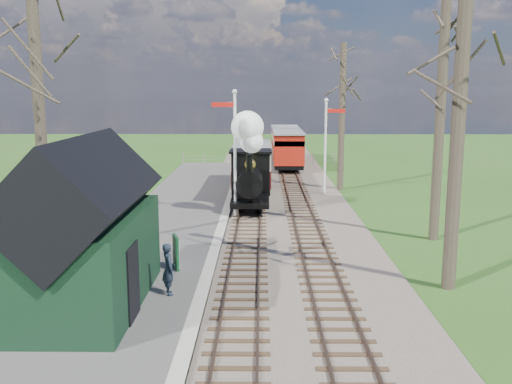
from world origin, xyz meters
TOP-DOWN VIEW (x-y plane):
  - ground at (0.00, 0.00)m, footprint 140.00×140.00m
  - distant_hills at (1.40, 64.38)m, footprint 114.40×48.00m
  - ballast_bed at (1.30, 22.00)m, footprint 8.00×60.00m
  - track_near at (0.00, 22.00)m, footprint 1.60×60.00m
  - track_far at (2.60, 22.00)m, footprint 1.60×60.00m
  - platform at (-3.50, 14.00)m, footprint 5.00×44.00m
  - coping_strip at (-1.20, 14.00)m, footprint 0.40×44.00m
  - station_shed at (-4.30, 4.00)m, footprint 3.25×6.30m
  - semaphore_near at (-0.77, 16.00)m, footprint 1.22×0.24m
  - semaphore_far at (4.37, 22.00)m, footprint 1.22×0.24m
  - bare_trees at (1.33, 10.10)m, footprint 15.51×22.39m
  - fence_line at (0.30, 36.00)m, footprint 12.60×0.08m
  - locomotive at (-0.01, 17.52)m, footprint 2.01×4.68m
  - coach at (0.00, 23.59)m, footprint 2.34×8.02m
  - red_carriage_a at (2.60, 32.84)m, footprint 2.35×5.82m
  - red_carriage_b at (2.60, 38.34)m, footprint 2.35×5.82m
  - sign_board at (-2.31, 7.32)m, footprint 0.33×0.76m
  - bench at (-3.41, 4.16)m, footprint 0.75×1.64m
  - person at (-2.16, 4.84)m, footprint 0.54×0.66m

SIDE VIEW (x-z plane):
  - distant_hills at x=1.40m, z-range -27.22..-5.20m
  - ground at x=0.00m, z-range 0.00..0.00m
  - ballast_bed at x=1.30m, z-range 0.00..0.10m
  - track_near at x=0.00m, z-range 0.02..0.17m
  - track_far at x=2.60m, z-range 0.02..0.17m
  - platform at x=-3.50m, z-range 0.00..0.20m
  - coping_strip at x=-1.20m, z-range 0.00..0.21m
  - fence_line at x=0.30m, z-range 0.05..1.05m
  - bench at x=-3.41m, z-range 0.17..1.08m
  - sign_board at x=-2.31m, z-range 0.20..1.34m
  - person at x=-2.16m, z-range 0.20..1.75m
  - coach at x=0.00m, z-range 0.44..2.90m
  - red_carriage_a at x=2.60m, z-range 0.44..2.92m
  - red_carriage_b at x=2.60m, z-range 0.44..2.92m
  - station_shed at x=-4.30m, z-range -0.12..4.66m
  - locomotive at x=-0.01m, z-range -0.22..4.80m
  - semaphore_far at x=4.37m, z-range 0.49..6.21m
  - semaphore_near at x=-0.77m, z-range 0.51..6.73m
  - bare_trees at x=1.33m, z-range -0.79..11.21m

